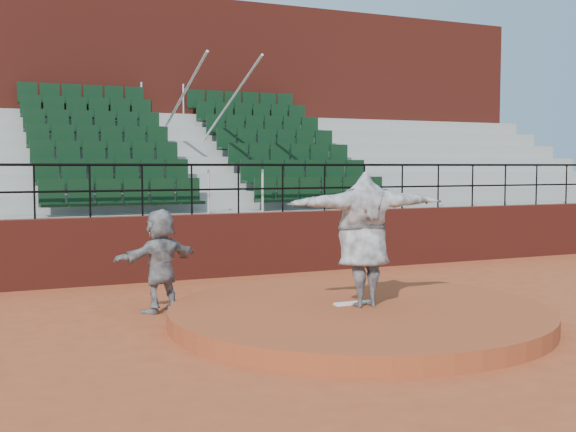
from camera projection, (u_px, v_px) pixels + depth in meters
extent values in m
plane|color=#A34624|center=(358.00, 323.00, 10.48)|extent=(90.00, 90.00, 0.00)
cylinder|color=#9A4322|center=(359.00, 314.00, 10.47)|extent=(5.50, 5.50, 0.25)
cube|color=white|center=(354.00, 303.00, 10.59)|extent=(0.60, 0.15, 0.03)
cube|color=maroon|center=(239.00, 244.00, 14.98)|extent=(24.00, 0.30, 1.30)
cylinder|color=black|center=(238.00, 165.00, 14.87)|extent=(24.00, 0.05, 0.05)
cylinder|color=black|center=(238.00, 189.00, 14.90)|extent=(24.00, 0.04, 0.04)
cylinder|color=black|center=(34.00, 192.00, 13.26)|extent=(0.04, 0.04, 1.00)
cylinder|color=black|center=(90.00, 191.00, 13.67)|extent=(0.04, 0.04, 1.00)
cylinder|color=black|center=(142.00, 190.00, 14.08)|extent=(0.04, 0.04, 1.00)
cylinder|color=black|center=(192.00, 190.00, 14.49)|extent=(0.04, 0.04, 1.00)
cylinder|color=black|center=(238.00, 189.00, 14.90)|extent=(0.04, 0.04, 1.00)
cylinder|color=black|center=(283.00, 188.00, 15.31)|extent=(0.04, 0.04, 1.00)
cylinder|color=black|center=(325.00, 188.00, 15.72)|extent=(0.04, 0.04, 1.00)
cylinder|color=black|center=(364.00, 187.00, 16.13)|extent=(0.04, 0.04, 1.00)
cylinder|color=black|center=(402.00, 187.00, 16.54)|extent=(0.04, 0.04, 1.00)
cylinder|color=black|center=(438.00, 186.00, 16.95)|extent=(0.04, 0.04, 1.00)
cylinder|color=black|center=(472.00, 186.00, 17.35)|extent=(0.04, 0.04, 1.00)
cylinder|color=black|center=(505.00, 185.00, 17.76)|extent=(0.04, 0.04, 1.00)
cylinder|color=black|center=(536.00, 185.00, 18.17)|extent=(0.04, 0.04, 1.00)
cylinder|color=black|center=(566.00, 184.00, 18.58)|extent=(0.04, 0.04, 1.00)
cube|color=#999993|center=(229.00, 242.00, 15.50)|extent=(24.00, 0.85, 1.30)
cube|color=black|center=(124.00, 197.00, 14.52)|extent=(3.30, 0.48, 0.72)
cube|color=black|center=(323.00, 193.00, 16.36)|extent=(3.30, 0.48, 0.72)
cube|color=#999993|center=(217.00, 229.00, 16.26)|extent=(24.00, 0.85, 1.70)
cube|color=black|center=(115.00, 176.00, 15.27)|extent=(3.30, 0.48, 0.72)
cube|color=black|center=(306.00, 175.00, 17.11)|extent=(3.30, 0.48, 0.72)
cube|color=#999993|center=(205.00, 218.00, 17.02)|extent=(24.00, 0.85, 2.10)
cube|color=black|center=(107.00, 158.00, 16.01)|extent=(3.30, 0.48, 0.72)
cube|color=black|center=(292.00, 158.00, 17.85)|extent=(3.30, 0.48, 0.72)
cube|color=#999993|center=(195.00, 208.00, 17.78)|extent=(24.00, 0.85, 2.50)
cube|color=black|center=(101.00, 141.00, 16.76)|extent=(3.30, 0.48, 0.72)
cube|color=black|center=(278.00, 143.00, 18.60)|extent=(3.30, 0.48, 0.72)
cube|color=#999993|center=(185.00, 198.00, 18.54)|extent=(24.00, 0.85, 2.90)
cube|color=black|center=(94.00, 125.00, 17.50)|extent=(3.30, 0.48, 0.72)
cube|color=black|center=(265.00, 129.00, 19.34)|extent=(3.30, 0.48, 0.72)
cube|color=#999993|center=(176.00, 189.00, 19.30)|extent=(24.00, 0.85, 3.30)
cube|color=black|center=(88.00, 111.00, 18.25)|extent=(3.30, 0.48, 0.72)
cube|color=black|center=(254.00, 116.00, 20.09)|extent=(3.30, 0.48, 0.72)
cube|color=#999993|center=(168.00, 181.00, 20.06)|extent=(24.00, 0.85, 3.70)
cube|color=black|center=(83.00, 98.00, 18.99)|extent=(3.30, 0.48, 0.72)
cube|color=black|center=(243.00, 104.00, 20.84)|extent=(3.30, 0.48, 0.72)
cylinder|color=silver|center=(170.00, 119.00, 17.39)|extent=(0.06, 5.97, 2.46)
cylinder|color=silver|center=(217.00, 121.00, 17.88)|extent=(0.06, 5.97, 2.46)
cube|color=maroon|center=(150.00, 123.00, 21.69)|extent=(24.00, 3.00, 7.10)
imported|color=black|center=(364.00, 239.00, 10.39)|extent=(2.45, 0.87, 1.95)
imported|color=black|center=(161.00, 260.00, 11.24)|extent=(1.57, 1.02, 1.62)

